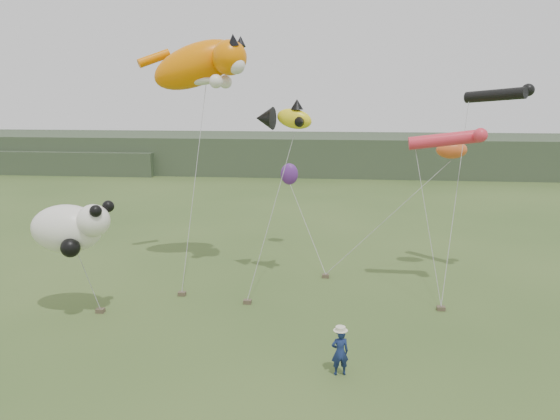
{
  "coord_description": "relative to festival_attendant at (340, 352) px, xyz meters",
  "views": [
    {
      "loc": [
        1.77,
        -16.57,
        8.6
      ],
      "look_at": [
        -0.3,
        3.0,
        4.38
      ],
      "focal_mm": 35.0,
      "sensor_mm": 36.0,
      "label": 1
    }
  ],
  "objects": [
    {
      "name": "fish_kite",
      "position": [
        -2.6,
        8.37,
        6.79
      ],
      "size": [
        2.75,
        1.8,
        1.41
      ],
      "color": "yellow",
      "rests_on": "ground"
    },
    {
      "name": "cat_kite",
      "position": [
        -6.43,
        9.69,
        9.17
      ],
      "size": [
        5.57,
        2.97,
        3.23
      ],
      "color": "orange",
      "rests_on": "ground"
    },
    {
      "name": "festival_attendant",
      "position": [
        0.0,
        0.0,
        0.0
      ],
      "size": [
        0.62,
        0.48,
        1.51
      ],
      "primitive_type": "imported",
      "rotation": [
        0.0,
        0.0,
        3.37
      ],
      "color": "navy",
      "rests_on": "ground"
    },
    {
      "name": "ground",
      "position": [
        -1.98,
        0.88,
        -0.75
      ],
      "size": [
        120.0,
        120.0,
        0.0
      ],
      "primitive_type": "plane",
      "color": "#385123",
      "rests_on": "ground"
    },
    {
      "name": "sandbag_anchors",
      "position": [
        -3.34,
        6.06,
        -0.67
      ],
      "size": [
        13.95,
        5.46,
        0.17
      ],
      "color": "brown",
      "rests_on": "ground"
    },
    {
      "name": "headland",
      "position": [
        -5.09,
        45.56,
        1.17
      ],
      "size": [
        90.0,
        13.0,
        4.0
      ],
      "color": "#2D3D28",
      "rests_on": "ground"
    },
    {
      "name": "tube_kites",
      "position": [
        5.6,
        8.75,
        6.81
      ],
      "size": [
        5.46,
        3.85,
        2.79
      ],
      "color": "black",
      "rests_on": "ground"
    },
    {
      "name": "misc_kites",
      "position": [
        1.63,
        11.99,
        4.49
      ],
      "size": [
        9.1,
        4.57,
        2.82
      ],
      "color": "#DB5822",
      "rests_on": "ground"
    },
    {
      "name": "panda_kite",
      "position": [
        -10.33,
        3.66,
        2.79
      ],
      "size": [
        3.28,
        2.12,
        2.04
      ],
      "color": "white",
      "rests_on": "ground"
    }
  ]
}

